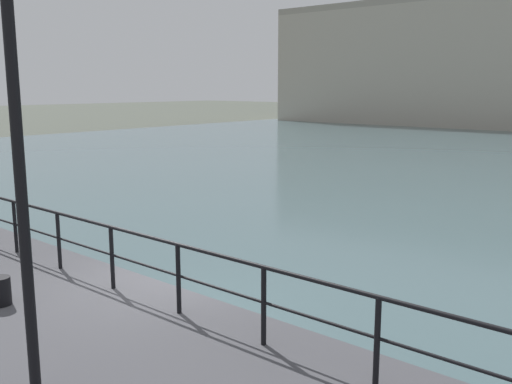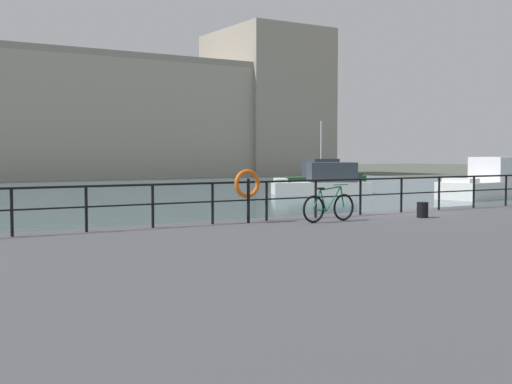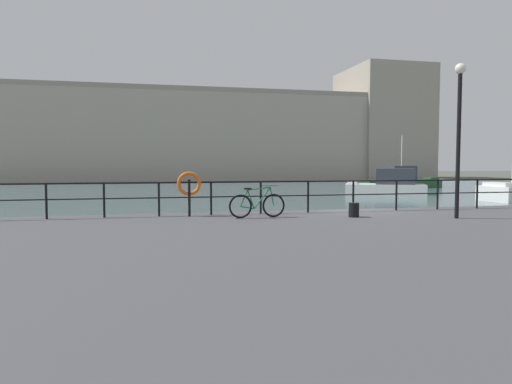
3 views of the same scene
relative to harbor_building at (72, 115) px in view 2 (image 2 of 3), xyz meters
name	(u,v)px [view 2 (image 2 of 3)]	position (x,y,z in m)	size (l,w,h in m)	color
ground_plane	(390,237)	(-6.40, -57.55, -6.95)	(240.00, 240.00, 0.00)	#4C5147
water_basin	(94,192)	(-6.40, -27.35, -6.94)	(80.00, 60.00, 0.01)	#476066
harbor_building	(72,115)	(0.00, 0.00, 0.00)	(75.59, 14.77, 18.40)	#A89E8E
moored_harbor_tender	(497,182)	(12.66, -46.51, -5.97)	(8.46, 3.58, 2.47)	white
moored_red_daysailer	(324,182)	(5.75, -38.23, -6.12)	(6.90, 5.38, 2.10)	white
moored_white_yacht	(322,177)	(11.89, -29.86, -6.15)	(8.64, 2.48, 5.37)	#23512D
quay_railing	(360,190)	(-8.27, -58.30, -5.34)	(22.96, 0.07, 1.08)	black
parked_bicycle	(329,207)	(-10.28, -59.39, -5.69)	(1.77, 0.17, 0.98)	black
mooring_bollard	(422,210)	(-7.34, -59.87, -5.86)	(0.32, 0.32, 0.44)	black
life_ring_stand	(247,185)	(-12.25, -58.49, -5.10)	(0.75, 0.16, 1.40)	black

